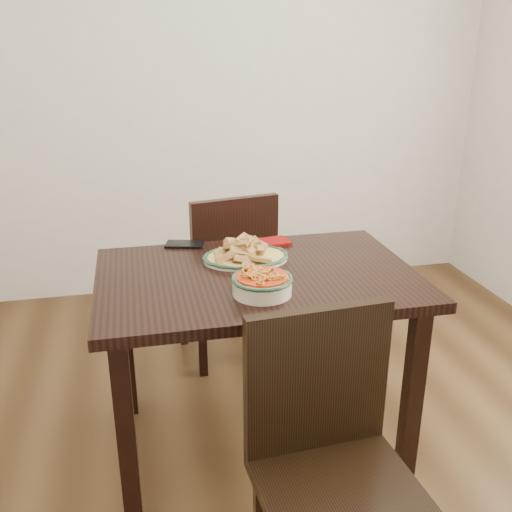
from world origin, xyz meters
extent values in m
plane|color=#382512|center=(0.00, 0.00, 0.00)|extent=(3.50, 3.50, 0.00)
cube|color=beige|center=(0.00, 1.75, 1.30)|extent=(3.50, 0.10, 2.60)
cube|color=black|center=(-0.08, 0.10, 0.73)|extent=(1.17, 0.78, 0.04)
cube|color=black|center=(-0.59, -0.21, 0.35)|extent=(0.06, 0.06, 0.71)
cube|color=black|center=(0.42, -0.21, 0.35)|extent=(0.06, 0.06, 0.71)
cube|color=black|center=(-0.59, 0.41, 0.35)|extent=(0.06, 0.06, 0.71)
cube|color=black|center=(0.42, 0.41, 0.35)|extent=(0.06, 0.06, 0.71)
cube|color=black|center=(-0.10, 0.84, 0.43)|extent=(0.49, 0.49, 0.04)
cube|color=black|center=(0.03, 1.03, 0.21)|extent=(0.04, 0.04, 0.41)
cube|color=black|center=(-0.30, 0.97, 0.21)|extent=(0.04, 0.04, 0.41)
cube|color=black|center=(0.10, 0.70, 0.21)|extent=(0.04, 0.04, 0.41)
cube|color=black|center=(-0.24, 0.64, 0.21)|extent=(0.04, 0.04, 0.41)
cube|color=black|center=(-0.07, 0.65, 0.67)|extent=(0.42, 0.12, 0.44)
cube|color=black|center=(-0.03, -0.70, 0.43)|extent=(0.45, 0.45, 0.04)
cube|color=black|center=(0.13, -0.51, 0.21)|extent=(0.04, 0.04, 0.41)
cube|color=black|center=(-0.04, -0.51, 0.67)|extent=(0.42, 0.07, 0.44)
ellipsoid|color=beige|center=(-0.10, 0.24, 0.76)|extent=(0.33, 0.25, 0.02)
ellipsoid|color=gold|center=(-0.10, 0.24, 0.76)|extent=(0.32, 0.24, 0.01)
torus|color=#183520|center=(-0.10, 0.24, 0.77)|extent=(0.26, 0.26, 0.01)
cylinder|color=beige|center=(-0.11, -0.08, 0.78)|extent=(0.20, 0.20, 0.06)
torus|color=#193922|center=(-0.11, -0.08, 0.81)|extent=(0.21, 0.21, 0.02)
cylinder|color=#A02607|center=(-0.11, -0.08, 0.81)|extent=(0.18, 0.18, 0.01)
cube|color=black|center=(-0.31, 0.46, 0.76)|extent=(0.18, 0.12, 0.01)
cube|color=maroon|center=(0.06, 0.41, 0.76)|extent=(0.14, 0.12, 0.01)
camera|label=1|loc=(-0.51, -1.80, 1.56)|focal=40.00mm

